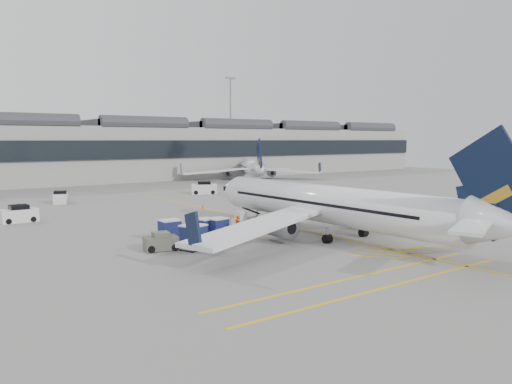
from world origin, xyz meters
TOP-DOWN VIEW (x-y plane):
  - ground at (0.00, 0.00)m, footprint 220.00×220.00m
  - terminal at (0.00, 71.93)m, footprint 200.00×20.45m
  - light_masts at (-1.67, 86.00)m, footprint 113.00×0.60m
  - apron_markings at (10.00, 10.00)m, footprint 0.25×60.00m
  - airliner_main at (9.93, 0.13)m, footprint 32.18×35.17m
  - airliner_far at (40.45, 56.01)m, footprint 27.00×29.79m
  - belt_loader at (7.87, 9.86)m, footprint 4.22×1.67m
  - baggage_cart_a at (0.76, 6.19)m, footprint 1.90×1.69m
  - baggage_cart_b at (1.52, 5.45)m, footprint 1.86×1.61m
  - baggage_cart_c at (-2.35, 2.67)m, footprint 2.26×2.06m
  - baggage_cart_d at (-2.35, 6.74)m, footprint 1.75×1.45m
  - ramp_agent_a at (3.40, 5.00)m, footprint 0.82×0.77m
  - ramp_agent_b at (2.44, 3.81)m, footprint 1.06×0.96m
  - pushback_tug at (-4.43, 3.98)m, footprint 2.75×1.98m
  - safety_cone_nose at (9.76, 22.40)m, footprint 0.41×0.41m
  - safety_cone_engine at (15.19, 2.86)m, footprint 0.32×0.32m
  - service_van_left at (-10.61, 24.51)m, footprint 3.54×1.86m
  - service_van_mid at (-3.04, 37.98)m, footprint 2.66×3.71m
  - service_van_right at (18.23, 36.81)m, footprint 4.36×3.56m

SIDE VIEW (x-z plane):
  - ground at x=0.00m, z-range 0.00..0.00m
  - apron_markings at x=10.00m, z-range 0.00..0.01m
  - safety_cone_engine at x=15.19m, z-range 0.00..0.45m
  - safety_cone_nose at x=9.76m, z-range 0.00..0.57m
  - belt_loader at x=7.87m, z-range -0.35..1.35m
  - pushback_tug at x=-4.43m, z-range -0.08..1.33m
  - service_van_mid at x=-3.04m, z-range -0.09..1.63m
  - service_van_left at x=-10.61m, z-range -0.09..1.70m
  - ramp_agent_b at x=2.44m, z-range 0.00..1.78m
  - service_van_right at x=18.23m, z-range -0.11..1.90m
  - baggage_cart_a at x=0.76m, z-range 0.06..1.76m
  - ramp_agent_a at x=3.40m, z-range 0.00..1.88m
  - baggage_cart_b at x=1.52m, z-range 0.06..1.82m
  - baggage_cart_d at x=-2.35m, z-range 0.06..1.87m
  - baggage_cart_c at x=-2.35m, z-range 0.07..2.02m
  - airliner_far at x=40.45m, z-range -1.79..6.89m
  - airliner_main at x=9.93m, z-range -1.93..7.42m
  - terminal at x=0.00m, z-range -0.06..12.34m
  - light_masts at x=-1.67m, z-range 1.77..27.22m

